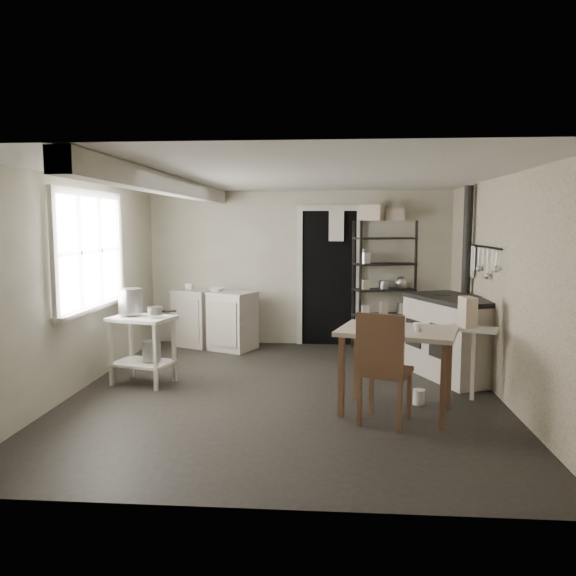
# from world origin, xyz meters

# --- Properties ---
(floor) EXTENTS (5.00, 5.00, 0.00)m
(floor) POSITION_xyz_m (0.00, 0.00, 0.00)
(floor) COLOR black
(floor) RESTS_ON ground
(ceiling) EXTENTS (5.00, 5.00, 0.00)m
(ceiling) POSITION_xyz_m (0.00, 0.00, 2.30)
(ceiling) COLOR silver
(ceiling) RESTS_ON wall_back
(wall_back) EXTENTS (4.50, 0.02, 2.30)m
(wall_back) POSITION_xyz_m (0.00, 2.50, 1.15)
(wall_back) COLOR #B5B09A
(wall_back) RESTS_ON ground
(wall_front) EXTENTS (4.50, 0.02, 2.30)m
(wall_front) POSITION_xyz_m (0.00, -2.50, 1.15)
(wall_front) COLOR #B5B09A
(wall_front) RESTS_ON ground
(wall_left) EXTENTS (0.02, 5.00, 2.30)m
(wall_left) POSITION_xyz_m (-2.25, 0.00, 1.15)
(wall_left) COLOR #B5B09A
(wall_left) RESTS_ON ground
(wall_right) EXTENTS (0.02, 5.00, 2.30)m
(wall_right) POSITION_xyz_m (2.25, 0.00, 1.15)
(wall_right) COLOR #B5B09A
(wall_right) RESTS_ON ground
(window) EXTENTS (0.12, 1.76, 1.28)m
(window) POSITION_xyz_m (-2.22, 0.20, 1.50)
(window) COLOR beige
(window) RESTS_ON wall_left
(doorway) EXTENTS (0.96, 0.10, 2.08)m
(doorway) POSITION_xyz_m (0.45, 2.47, 1.00)
(doorway) COLOR beige
(doorway) RESTS_ON ground
(ceiling_beam) EXTENTS (0.18, 5.00, 0.18)m
(ceiling_beam) POSITION_xyz_m (-1.20, 0.00, 2.20)
(ceiling_beam) COLOR beige
(ceiling_beam) RESTS_ON ceiling
(wallpaper_panel) EXTENTS (0.01, 5.00, 2.30)m
(wallpaper_panel) POSITION_xyz_m (2.24, 0.00, 1.15)
(wallpaper_panel) COLOR #BDB39A
(wallpaper_panel) RESTS_ON wall_right
(utensil_rail) EXTENTS (0.06, 1.20, 0.44)m
(utensil_rail) POSITION_xyz_m (2.19, 0.60, 1.55)
(utensil_rail) COLOR #B5B5B8
(utensil_rail) RESTS_ON wall_right
(prep_table) EXTENTS (0.78, 0.64, 0.77)m
(prep_table) POSITION_xyz_m (-1.64, 0.21, 0.40)
(prep_table) COLOR beige
(prep_table) RESTS_ON ground
(stockpot) EXTENTS (0.32, 0.32, 0.29)m
(stockpot) POSITION_xyz_m (-1.78, 0.26, 0.94)
(stockpot) COLOR #B5B5B8
(stockpot) RESTS_ON prep_table
(saucepan) EXTENTS (0.22, 0.22, 0.09)m
(saucepan) POSITION_xyz_m (-1.47, 0.15, 0.85)
(saucepan) COLOR #B5B5B8
(saucepan) RESTS_ON prep_table
(bucket) EXTENTS (0.24, 0.24, 0.22)m
(bucket) POSITION_xyz_m (-1.54, 0.21, 0.39)
(bucket) COLOR #B5B5B8
(bucket) RESTS_ON prep_table
(base_cabinets) EXTENTS (1.39, 1.01, 0.84)m
(base_cabinets) POSITION_xyz_m (-1.22, 2.16, 0.46)
(base_cabinets) COLOR beige
(base_cabinets) RESTS_ON ground
(mixing_bowl) EXTENTS (0.33, 0.33, 0.07)m
(mixing_bowl) POSITION_xyz_m (-1.18, 2.10, 0.95)
(mixing_bowl) COLOR silver
(mixing_bowl) RESTS_ON base_cabinets
(counter_cup) EXTENTS (0.14, 0.14, 0.11)m
(counter_cup) POSITION_xyz_m (-1.58, 2.07, 0.97)
(counter_cup) COLOR silver
(counter_cup) RESTS_ON base_cabinets
(shelf_rack) EXTENTS (0.94, 0.59, 1.86)m
(shelf_rack) POSITION_xyz_m (1.25, 2.31, 0.95)
(shelf_rack) COLOR black
(shelf_rack) RESTS_ON ground
(shelf_jar) EXTENTS (0.10, 0.11, 0.21)m
(shelf_jar) POSITION_xyz_m (0.94, 2.29, 1.38)
(shelf_jar) COLOR silver
(shelf_jar) RESTS_ON shelf_rack
(storage_box_a) EXTENTS (0.41, 0.39, 0.22)m
(storage_box_a) POSITION_xyz_m (1.07, 2.31, 2.01)
(storage_box_a) COLOR beige
(storage_box_a) RESTS_ON shelf_rack
(storage_box_b) EXTENTS (0.28, 0.26, 0.17)m
(storage_box_b) POSITION_xyz_m (1.39, 2.35, 1.99)
(storage_box_b) COLOR beige
(storage_box_b) RESTS_ON shelf_rack
(stove) EXTENTS (1.10, 1.38, 0.96)m
(stove) POSITION_xyz_m (1.92, 0.76, 0.44)
(stove) COLOR beige
(stove) RESTS_ON ground
(stovepipe) EXTENTS (0.14, 0.14, 1.39)m
(stovepipe) POSITION_xyz_m (2.15, 1.23, 1.59)
(stovepipe) COLOR black
(stovepipe) RESTS_ON stove
(side_ledge) EXTENTS (0.56, 0.43, 0.76)m
(side_ledge) POSITION_xyz_m (1.92, -0.11, 0.43)
(side_ledge) COLOR beige
(side_ledge) RESTS_ON ground
(oats_box) EXTENTS (0.16, 0.23, 0.31)m
(oats_box) POSITION_xyz_m (1.87, -0.09, 1.01)
(oats_box) COLOR beige
(oats_box) RESTS_ON side_ledge
(work_table) EXTENTS (1.24, 1.02, 0.82)m
(work_table) POSITION_xyz_m (1.11, -0.57, 0.38)
(work_table) COLOR beige
(work_table) RESTS_ON ground
(table_cup) EXTENTS (0.11, 0.11, 0.08)m
(table_cup) POSITION_xyz_m (1.28, -0.70, 0.80)
(table_cup) COLOR silver
(table_cup) RESTS_ON work_table
(chair) EXTENTS (0.56, 0.57, 1.04)m
(chair) POSITION_xyz_m (0.97, -0.86, 0.49)
(chair) COLOR #523323
(chair) RESTS_ON ground
(flour_sack) EXTENTS (0.45, 0.42, 0.45)m
(flour_sack) POSITION_xyz_m (1.48, 2.08, 0.24)
(flour_sack) COLOR silver
(flour_sack) RESTS_ON ground
(floor_crock) EXTENTS (0.14, 0.14, 0.15)m
(floor_crock) POSITION_xyz_m (1.37, -0.30, 0.08)
(floor_crock) COLOR silver
(floor_crock) RESTS_ON ground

